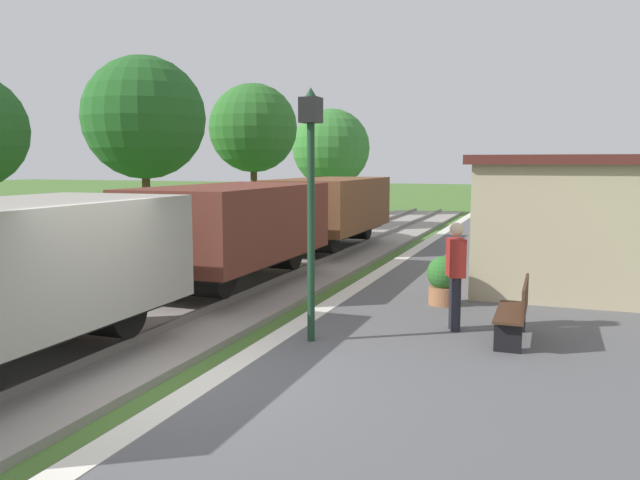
{
  "coord_description": "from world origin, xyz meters",
  "views": [
    {
      "loc": [
        4.23,
        -6.59,
        2.89
      ],
      "look_at": [
        -0.73,
        7.11,
        1.12
      ],
      "focal_mm": 35.97,
      "sensor_mm": 36.0,
      "label": 1
    }
  ],
  "objects_px": {
    "freight_train": "(234,230)",
    "lamp_post_near": "(311,169)",
    "potted_planter": "(444,280)",
    "bench_near_hut": "(516,310)",
    "person_waiting": "(456,272)",
    "station_hut": "(559,219)",
    "tree_trackside_far": "(144,118)",
    "tree_field_distant": "(331,148)",
    "bench_down_platform": "(535,235)",
    "tree_field_left": "(253,128)"
  },
  "relations": [
    {
      "from": "freight_train",
      "to": "bench_down_platform",
      "type": "bearing_deg",
      "value": 50.01
    },
    {
      "from": "freight_train",
      "to": "bench_down_platform",
      "type": "xyz_separation_m",
      "value": [
        6.21,
        7.4,
        -0.68
      ]
    },
    {
      "from": "lamp_post_near",
      "to": "potted_planter",
      "type": "bearing_deg",
      "value": 64.95
    },
    {
      "from": "tree_field_distant",
      "to": "tree_trackside_far",
      "type": "bearing_deg",
      "value": -97.7
    },
    {
      "from": "freight_train",
      "to": "bench_down_platform",
      "type": "distance_m",
      "value": 9.68
    },
    {
      "from": "person_waiting",
      "to": "lamp_post_near",
      "type": "height_order",
      "value": "lamp_post_near"
    },
    {
      "from": "person_waiting",
      "to": "tree_field_distant",
      "type": "relative_size",
      "value": 0.3
    },
    {
      "from": "freight_train",
      "to": "tree_trackside_far",
      "type": "bearing_deg",
      "value": 136.76
    },
    {
      "from": "person_waiting",
      "to": "potted_planter",
      "type": "bearing_deg",
      "value": -96.58
    },
    {
      "from": "potted_planter",
      "to": "freight_train",
      "type": "bearing_deg",
      "value": 170.04
    },
    {
      "from": "station_hut",
      "to": "bench_down_platform",
      "type": "relative_size",
      "value": 3.87
    },
    {
      "from": "bench_near_hut",
      "to": "tree_trackside_far",
      "type": "xyz_separation_m",
      "value": [
        -12.87,
        9.26,
        3.68
      ]
    },
    {
      "from": "potted_planter",
      "to": "tree_trackside_far",
      "type": "bearing_deg",
      "value": 148.21
    },
    {
      "from": "person_waiting",
      "to": "potted_planter",
      "type": "height_order",
      "value": "person_waiting"
    },
    {
      "from": "bench_down_platform",
      "to": "bench_near_hut",
      "type": "bearing_deg",
      "value": -90.0
    },
    {
      "from": "freight_train",
      "to": "potted_planter",
      "type": "bearing_deg",
      "value": -9.96
    },
    {
      "from": "freight_train",
      "to": "lamp_post_near",
      "type": "bearing_deg",
      "value": -49.92
    },
    {
      "from": "station_hut",
      "to": "bench_near_hut",
      "type": "xyz_separation_m",
      "value": [
        -0.59,
        -5.39,
        -0.93
      ]
    },
    {
      "from": "bench_near_hut",
      "to": "tree_field_left",
      "type": "bearing_deg",
      "value": 127.61
    },
    {
      "from": "bench_near_hut",
      "to": "person_waiting",
      "type": "relative_size",
      "value": 0.88
    },
    {
      "from": "bench_near_hut",
      "to": "lamp_post_near",
      "type": "relative_size",
      "value": 0.41
    },
    {
      "from": "bench_near_hut",
      "to": "potted_planter",
      "type": "relative_size",
      "value": 1.64
    },
    {
      "from": "freight_train",
      "to": "tree_field_distant",
      "type": "distance_m",
      "value": 21.13
    },
    {
      "from": "tree_field_left",
      "to": "tree_field_distant",
      "type": "height_order",
      "value": "tree_field_left"
    },
    {
      "from": "freight_train",
      "to": "tree_field_left",
      "type": "bearing_deg",
      "value": 113.75
    },
    {
      "from": "lamp_post_near",
      "to": "station_hut",
      "type": "bearing_deg",
      "value": 61.52
    },
    {
      "from": "freight_train",
      "to": "potted_planter",
      "type": "xyz_separation_m",
      "value": [
        4.81,
        -0.84,
        -0.67
      ]
    },
    {
      "from": "freight_train",
      "to": "lamp_post_near",
      "type": "xyz_separation_m",
      "value": [
        3.34,
        -3.97,
        1.41
      ]
    },
    {
      "from": "bench_near_hut",
      "to": "bench_down_platform",
      "type": "height_order",
      "value": "same"
    },
    {
      "from": "lamp_post_near",
      "to": "freight_train",
      "type": "bearing_deg",
      "value": 130.08
    },
    {
      "from": "bench_down_platform",
      "to": "tree_field_distant",
      "type": "xyz_separation_m",
      "value": [
        -10.95,
        13.06,
        2.95
      ]
    },
    {
      "from": "lamp_post_near",
      "to": "tree_field_distant",
      "type": "distance_m",
      "value": 25.76
    },
    {
      "from": "freight_train",
      "to": "bench_near_hut",
      "type": "height_order",
      "value": "freight_train"
    },
    {
      "from": "tree_field_distant",
      "to": "tree_field_left",
      "type": "bearing_deg",
      "value": -93.01
    },
    {
      "from": "potted_planter",
      "to": "tree_field_left",
      "type": "xyz_separation_m",
      "value": [
        -10.01,
        12.66,
        3.57
      ]
    },
    {
      "from": "station_hut",
      "to": "potted_planter",
      "type": "xyz_separation_m",
      "value": [
        -1.99,
        -3.24,
        -0.93
      ]
    },
    {
      "from": "station_hut",
      "to": "tree_field_left",
      "type": "relative_size",
      "value": 0.94
    },
    {
      "from": "person_waiting",
      "to": "tree_trackside_far",
      "type": "bearing_deg",
      "value": -57.56
    },
    {
      "from": "person_waiting",
      "to": "tree_field_distant",
      "type": "bearing_deg",
      "value": -87.43
    },
    {
      "from": "bench_near_hut",
      "to": "tree_field_distant",
      "type": "distance_m",
      "value": 26.05
    },
    {
      "from": "station_hut",
      "to": "potted_planter",
      "type": "distance_m",
      "value": 3.91
    },
    {
      "from": "bench_near_hut",
      "to": "station_hut",
      "type": "bearing_deg",
      "value": 83.72
    },
    {
      "from": "bench_down_platform",
      "to": "person_waiting",
      "type": "distance_m",
      "value": 10.08
    },
    {
      "from": "station_hut",
      "to": "potted_planter",
      "type": "relative_size",
      "value": 6.33
    },
    {
      "from": "bench_near_hut",
      "to": "tree_trackside_far",
      "type": "height_order",
      "value": "tree_trackside_far"
    },
    {
      "from": "bench_down_platform",
      "to": "potted_planter",
      "type": "xyz_separation_m",
      "value": [
        -1.4,
        -8.24,
        0.0
      ]
    },
    {
      "from": "bench_down_platform",
      "to": "tree_trackside_far",
      "type": "xyz_separation_m",
      "value": [
        -12.87,
        -1.13,
        3.68
      ]
    },
    {
      "from": "person_waiting",
      "to": "tree_field_left",
      "type": "distance_m",
      "value": 18.09
    },
    {
      "from": "person_waiting",
      "to": "bench_near_hut",
      "type": "bearing_deg",
      "value": 137.77
    },
    {
      "from": "potted_planter",
      "to": "tree_field_distant",
      "type": "xyz_separation_m",
      "value": [
        -9.55,
        21.31,
        2.94
      ]
    }
  ]
}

